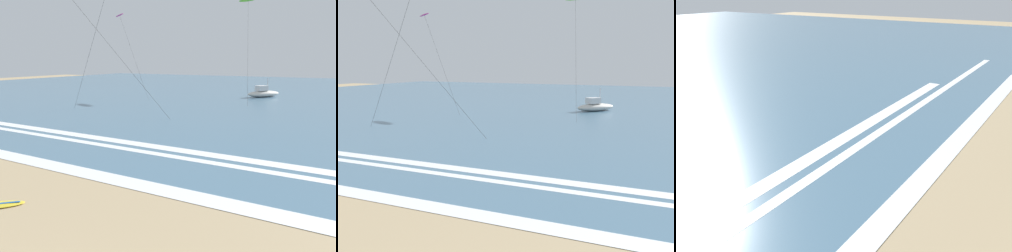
{
  "view_description": "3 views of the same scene",
  "coord_description": "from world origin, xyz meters",
  "views": [
    {
      "loc": [
        4.79,
        -1.11,
        5.06
      ],
      "look_at": [
        -0.43,
        8.66,
        2.69
      ],
      "focal_mm": 32.96,
      "sensor_mm": 36.0,
      "label": 1
    },
    {
      "loc": [
        5.81,
        -3.28,
        5.6
      ],
      "look_at": [
        0.39,
        8.53,
        3.51
      ],
      "focal_mm": 41.8,
      "sensor_mm": 36.0,
      "label": 2
    },
    {
      "loc": [
        -11.74,
        4.0,
        7.78
      ],
      "look_at": [
        -2.0,
        10.18,
        3.46
      ],
      "focal_mm": 40.59,
      "sensor_mm": 36.0,
      "label": 3
    }
  ],
  "objects": [
    {
      "name": "wave_foam_shoreline",
      "position": [
        -1.79,
        8.85,
        0.01
      ],
      "size": [
        54.09,
        1.04,
        0.01
      ],
      "primitive_type": "cube",
      "color": "white",
      "rests_on": "ocean_surface"
    },
    {
      "name": "kite_lime_low_near",
      "position": [
        -7.05,
        45.1,
        13.31
      ],
      "size": [
        5.26,
        13.07,
        13.64
      ],
      "color": "#70C628",
      "rests_on": "ground"
    },
    {
      "name": "wave_foam_mid_break",
      "position": [
        1.66,
        12.91,
        0.01
      ],
      "size": [
        59.63,
        0.56,
        0.01
      ],
      "primitive_type": "cube",
      "color": "white",
      "rests_on": "ocean_surface"
    },
    {
      "name": "wave_foam_outer_break",
      "position": [
        -1.7,
        14.14,
        0.01
      ],
      "size": [
        40.13,
        0.87,
        0.01
      ],
      "primitive_type": "cube",
      "color": "white",
      "rests_on": "ocean_surface"
    },
    {
      "name": "offshore_boat",
      "position": [
        -3.76,
        43.06,
        0.55
      ],
      "size": [
        4.57,
        5.13,
        2.7
      ],
      "color": "beige",
      "rests_on": "ground"
    },
    {
      "name": "kite_magenta_high_right",
      "position": [
        -23.04,
        36.32,
        11.24
      ],
      "size": [
        8.11,
        4.47,
        11.53
      ],
      "color": "#CC2384",
      "rests_on": "ground"
    },
    {
      "name": "ocean_surface",
      "position": [
        0.0,
        53.45,
        0.01
      ],
      "size": [
        140.0,
        90.0,
        0.01
      ],
      "primitive_type": "cube",
      "color": "slate",
      "rests_on": "ground"
    }
  ]
}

